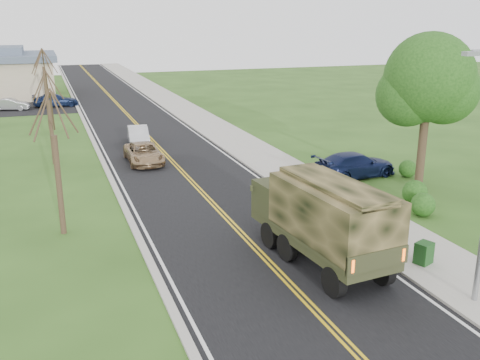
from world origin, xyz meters
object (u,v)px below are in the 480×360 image
pickup_navy (355,165)px  sedan_silver (138,135)px  utility_box_near (424,253)px  suv_champagne (144,153)px  military_truck (323,215)px

pickup_navy → sedan_silver: bearing=31.7°
sedan_silver → utility_box_near: size_ratio=4.95×
suv_champagne → pickup_navy: pickup_navy is taller
pickup_navy → utility_box_near: bearing=153.6°
utility_box_near → sedan_silver: bearing=83.9°
sedan_silver → pickup_navy: (10.12, -12.56, 0.07)m
military_truck → utility_box_near: bearing=-28.1°
suv_champagne → sedan_silver: size_ratio=1.12×
sedan_silver → utility_box_near: sedan_silver is taller
suv_champagne → utility_box_near: bearing=-68.8°
military_truck → utility_box_near: (3.42, -1.45, -1.40)m
suv_champagne → pickup_navy: size_ratio=0.89×
pickup_navy → utility_box_near: pickup_navy is taller
military_truck → suv_champagne: (-3.48, 16.62, -1.28)m
military_truck → sedan_silver: 22.13m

